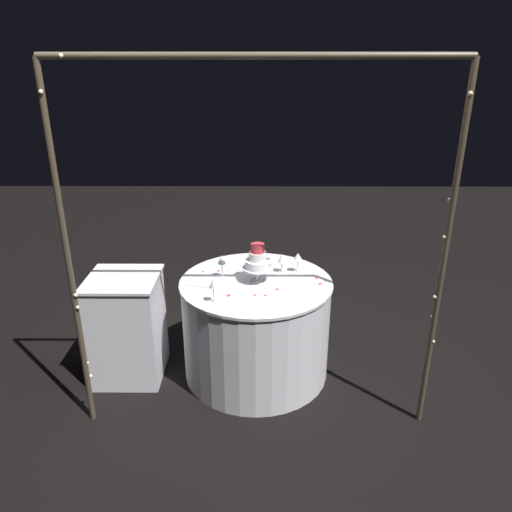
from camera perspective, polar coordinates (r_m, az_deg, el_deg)
ground_plane at (r=3.82m, az=-0.00°, el=-13.46°), size 12.00×12.00×0.00m
decorative_arch at (r=2.66m, az=-0.04°, el=6.29°), size 2.23×0.06×2.27m
main_table at (r=3.61m, az=-0.00°, el=-8.52°), size 1.11×1.11×0.76m
side_table at (r=3.69m, az=-15.12°, el=-8.20°), size 0.51×0.51×0.81m
tiered_cake at (r=3.37m, az=0.19°, el=-0.57°), size 0.22×0.22×0.29m
wine_glass_0 at (r=3.55m, az=5.03°, el=-0.17°), size 0.07×0.07×0.15m
wine_glass_1 at (r=3.54m, az=3.14°, el=-0.33°), size 0.07×0.07×0.15m
wine_glass_2 at (r=3.45m, az=-4.12°, el=-0.56°), size 0.06×0.06×0.17m
wine_glass_3 at (r=3.10m, az=-5.14°, el=-3.50°), size 0.06×0.06×0.17m
cake_knife at (r=3.35m, az=-6.03°, el=-3.71°), size 0.29×0.09×0.01m
rose_petal_0 at (r=3.73m, az=0.19°, el=-0.87°), size 0.03×0.03×0.00m
rose_petal_1 at (r=3.61m, az=-4.51°, el=-1.76°), size 0.04×0.04×0.00m
rose_petal_2 at (r=3.42m, az=7.68°, el=-3.30°), size 0.04×0.03×0.00m
rose_petal_3 at (r=3.59m, az=-1.10°, el=-1.82°), size 0.05×0.04×0.00m
rose_petal_4 at (r=3.23m, az=-3.31°, el=-4.73°), size 0.04×0.04×0.00m
rose_petal_5 at (r=3.50m, az=7.22°, el=-2.61°), size 0.03×0.04×0.00m
rose_petal_6 at (r=3.60m, az=-6.38°, el=-1.87°), size 0.03×0.03×0.00m
rose_petal_7 at (r=3.31m, az=2.56°, el=-3.99°), size 0.04×0.03×0.00m
rose_petal_8 at (r=3.23m, az=-0.15°, el=-4.69°), size 0.03×0.02×0.00m
rose_petal_9 at (r=3.22m, az=1.10°, el=-4.72°), size 0.03×0.02×0.00m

